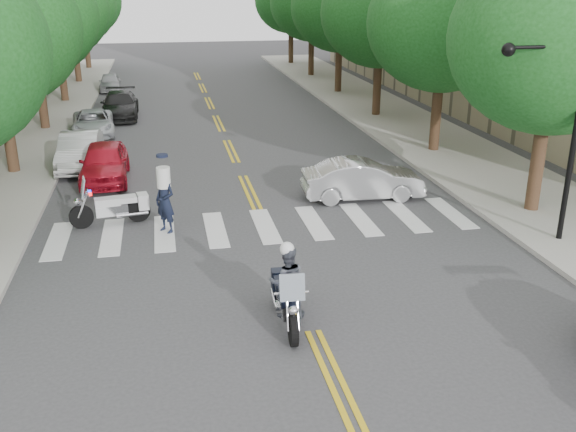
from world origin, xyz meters
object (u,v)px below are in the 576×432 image
object	(u,v)px
motorcycle_parked	(117,207)
officer_standing	(165,201)
motorcycle_police	(287,287)
convertible	(363,180)

from	to	relation	value
motorcycle_parked	officer_standing	bearing A→B (deg)	-133.80
motorcycle_police	motorcycle_parked	distance (m)	8.18
motorcycle_parked	motorcycle_police	bearing A→B (deg)	-160.20
motorcycle_police	motorcycle_parked	world-z (taller)	motorcycle_police
officer_standing	convertible	world-z (taller)	officer_standing
motorcycle_police	convertible	bearing A→B (deg)	-115.06
motorcycle_police	convertible	distance (m)	9.06
officer_standing	convertible	xyz separation A→B (m)	(6.79, 1.89, -0.29)
motorcycle_police	officer_standing	size ratio (longest dim) A/B	1.23
convertible	officer_standing	bearing A→B (deg)	108.55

